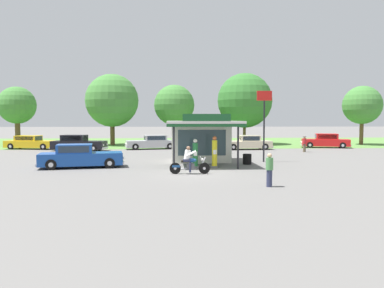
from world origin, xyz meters
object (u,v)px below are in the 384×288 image
featured_classic_sedan (80,157)px  parked_car_back_row_centre (325,141)px  parked_car_back_row_right (78,144)px  parked_car_back_row_far_left (247,143)px  bystander_admiring_sedan (305,144)px  motorcycle_with_rider (189,162)px  gas_pump_nearside (195,155)px  parked_car_back_row_far_right (31,143)px  roadside_pole_sign (264,114)px  parked_car_back_row_centre_right (152,143)px  bystander_standing_back_lot (269,169)px  spare_tire_stack (247,159)px  gas_pump_offside (215,153)px

featured_classic_sedan → parked_car_back_row_centre: 28.06m
parked_car_back_row_right → parked_car_back_row_centre: size_ratio=1.04×
featured_classic_sedan → parked_car_back_row_far_left: featured_classic_sedan is taller
bystander_admiring_sedan → motorcycle_with_rider: bearing=-130.2°
parked_car_back_row_centre → gas_pump_nearside: bearing=-133.3°
parked_car_back_row_centre → parked_car_back_row_far_right: size_ratio=0.95×
bystander_admiring_sedan → roadside_pole_sign: bearing=-126.6°
parked_car_back_row_centre_right → roadside_pole_sign: (8.70, -12.64, 2.83)m
featured_classic_sedan → bystander_standing_back_lot: bearing=-36.4°
parked_car_back_row_far_right → bystander_admiring_sedan: bystander_admiring_sedan is taller
parked_car_back_row_right → spare_tire_stack: size_ratio=7.85×
bystander_admiring_sedan → gas_pump_nearside: bearing=-135.2°
parked_car_back_row_centre_right → parked_car_back_row_centre: parked_car_back_row_centre is taller
parked_car_back_row_centre_right → parked_car_back_row_far_left: size_ratio=1.09×
parked_car_back_row_far_left → spare_tire_stack: parked_car_back_row_far_left is taller
roadside_pole_sign → parked_car_back_row_centre_right: bearing=124.5°
gas_pump_nearside → parked_car_back_row_far_right: 23.08m
featured_classic_sedan → motorcycle_with_rider: bearing=-25.4°
parked_car_back_row_far_left → parked_car_back_row_centre_right: bearing=173.3°
parked_car_back_row_right → bystander_standing_back_lot: (13.69, -21.11, 0.09)m
motorcycle_with_rider → gas_pump_offside: bearing=57.4°
motorcycle_with_rider → featured_classic_sedan: 7.59m
gas_pump_offside → parked_car_back_row_centre_right: gas_pump_offside is taller
parked_car_back_row_right → spare_tire_stack: (14.47, -12.39, -0.36)m
parked_car_back_row_far_left → spare_tire_stack: bearing=-101.9°
motorcycle_with_rider → parked_car_back_row_centre: size_ratio=0.42×
parked_car_back_row_right → bystander_admiring_sedan: parked_car_back_row_right is taller
parked_car_back_row_far_left → parked_car_back_row_right: parked_car_back_row_right is taller
gas_pump_nearside → bystander_standing_back_lot: gas_pump_nearside is taller
parked_car_back_row_centre → bystander_admiring_sedan: 6.93m
bystander_standing_back_lot → spare_tire_stack: 8.77m
featured_classic_sedan → parked_car_back_row_far_left: 19.72m
roadside_pole_sign → gas_pump_offside: bearing=-142.6°
parked_car_back_row_far_right → bystander_admiring_sedan: 27.99m
gas_pump_nearside → parked_car_back_row_far_right: size_ratio=0.32×
spare_tire_stack → parked_car_back_row_far_right: bearing=143.4°
gas_pump_offside → bystander_admiring_sedan: (10.00, 11.16, -0.13)m
parked_car_back_row_far_left → parked_car_back_row_right: bearing=-178.2°
parked_car_back_row_far_right → bystander_standing_back_lot: bystander_standing_back_lot is taller
spare_tire_stack → gas_pump_nearside: bearing=-156.7°
parked_car_back_row_right → roadside_pole_sign: size_ratio=1.09×
bystander_standing_back_lot → featured_classic_sedan: bearing=143.6°
parked_car_back_row_far_left → roadside_pole_sign: roadside_pole_sign is taller
featured_classic_sedan → bystander_admiring_sedan: 21.49m
spare_tire_stack → bystander_standing_back_lot: bearing=-95.1°
parked_car_back_row_right → gas_pump_nearside: bearing=-52.4°
parked_car_back_row_right → parked_car_back_row_centre: bearing=5.6°
motorcycle_with_rider → bystander_standing_back_lot: motorcycle_with_rider is taller
bystander_standing_back_lot → motorcycle_with_rider: bearing=128.6°
parked_car_back_row_far_left → parked_car_back_row_centre: parked_car_back_row_centre is taller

